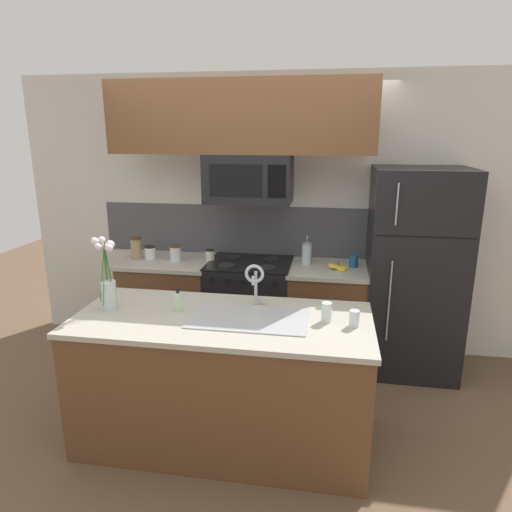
{
  "coord_description": "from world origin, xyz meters",
  "views": [
    {
      "loc": [
        0.72,
        -3.03,
        2.08
      ],
      "look_at": [
        0.17,
        0.27,
        1.16
      ],
      "focal_mm": 32.0,
      "sensor_mm": 36.0,
      "label": 1
    }
  ],
  "objects_px": {
    "refrigerator": "(414,272)",
    "drinking_glass": "(326,312)",
    "dish_soap_bottle": "(178,301)",
    "spare_glass": "(354,318)",
    "banana_bunch": "(338,267)",
    "storage_jar_squat": "(210,255)",
    "microwave": "(249,178)",
    "flower_vase": "(108,285)",
    "storage_jar_tall": "(136,248)",
    "stove_range": "(250,309)",
    "sink_faucet": "(255,279)",
    "french_press": "(307,254)",
    "storage_jar_short": "(176,253)",
    "coffee_tin": "(354,261)",
    "storage_jar_medium": "(150,252)"
  },
  "relations": [
    {
      "from": "banana_bunch",
      "to": "sink_faucet",
      "type": "relative_size",
      "value": 0.62
    },
    {
      "from": "dish_soap_bottle",
      "to": "flower_vase",
      "type": "xyz_separation_m",
      "value": [
        -0.47,
        -0.05,
        0.1
      ]
    },
    {
      "from": "french_press",
      "to": "banana_bunch",
      "type": "bearing_deg",
      "value": -23.08
    },
    {
      "from": "stove_range",
      "to": "microwave",
      "type": "distance_m",
      "value": 1.22
    },
    {
      "from": "flower_vase",
      "to": "sink_faucet",
      "type": "bearing_deg",
      "value": 12.65
    },
    {
      "from": "storage_jar_squat",
      "to": "coffee_tin",
      "type": "height_order",
      "value": "same"
    },
    {
      "from": "stove_range",
      "to": "storage_jar_short",
      "type": "xyz_separation_m",
      "value": [
        -0.69,
        -0.03,
        0.52
      ]
    },
    {
      "from": "french_press",
      "to": "spare_glass",
      "type": "height_order",
      "value": "french_press"
    },
    {
      "from": "storage_jar_squat",
      "to": "dish_soap_bottle",
      "type": "xyz_separation_m",
      "value": [
        0.11,
        -1.22,
        0.01
      ]
    },
    {
      "from": "microwave",
      "to": "refrigerator",
      "type": "bearing_deg",
      "value": 1.62
    },
    {
      "from": "microwave",
      "to": "flower_vase",
      "type": "distance_m",
      "value": 1.55
    },
    {
      "from": "refrigerator",
      "to": "banana_bunch",
      "type": "xyz_separation_m",
      "value": [
        -0.65,
        -0.08,
        0.04
      ]
    },
    {
      "from": "drinking_glass",
      "to": "storage_jar_tall",
      "type": "bearing_deg",
      "value": 146.15
    },
    {
      "from": "refrigerator",
      "to": "storage_jar_squat",
      "type": "bearing_deg",
      "value": 179.89
    },
    {
      "from": "sink_faucet",
      "to": "drinking_glass",
      "type": "xyz_separation_m",
      "value": [
        0.49,
        -0.18,
        -0.13
      ]
    },
    {
      "from": "microwave",
      "to": "storage_jar_tall",
      "type": "relative_size",
      "value": 3.58
    },
    {
      "from": "storage_jar_tall",
      "to": "flower_vase",
      "type": "distance_m",
      "value": 1.29
    },
    {
      "from": "refrigerator",
      "to": "storage_jar_squat",
      "type": "xyz_separation_m",
      "value": [
        -1.82,
        0.0,
        0.07
      ]
    },
    {
      "from": "refrigerator",
      "to": "storage_jar_tall",
      "type": "relative_size",
      "value": 8.62
    },
    {
      "from": "storage_jar_squat",
      "to": "banana_bunch",
      "type": "xyz_separation_m",
      "value": [
        1.17,
        -0.08,
        -0.03
      ]
    },
    {
      "from": "dish_soap_bottle",
      "to": "spare_glass",
      "type": "bearing_deg",
      "value": -2.97
    },
    {
      "from": "coffee_tin",
      "to": "drinking_glass",
      "type": "relative_size",
      "value": 0.86
    },
    {
      "from": "french_press",
      "to": "storage_jar_short",
      "type": "bearing_deg",
      "value": -175.89
    },
    {
      "from": "spare_glass",
      "to": "storage_jar_short",
      "type": "bearing_deg",
      "value": 142.07
    },
    {
      "from": "dish_soap_bottle",
      "to": "storage_jar_medium",
      "type": "bearing_deg",
      "value": 119.71
    },
    {
      "from": "dish_soap_bottle",
      "to": "spare_glass",
      "type": "xyz_separation_m",
      "value": [
        1.16,
        -0.06,
        -0.02
      ]
    },
    {
      "from": "storage_jar_tall",
      "to": "storage_jar_medium",
      "type": "bearing_deg",
      "value": 10.16
    },
    {
      "from": "storage_jar_tall",
      "to": "sink_faucet",
      "type": "xyz_separation_m",
      "value": [
        1.31,
        -1.03,
        0.09
      ]
    },
    {
      "from": "flower_vase",
      "to": "stove_range",
      "type": "bearing_deg",
      "value": 59.46
    },
    {
      "from": "stove_range",
      "to": "spare_glass",
      "type": "bearing_deg",
      "value": -54.83
    },
    {
      "from": "coffee_tin",
      "to": "drinking_glass",
      "type": "xyz_separation_m",
      "value": [
        -0.22,
        -1.26,
        0.01
      ]
    },
    {
      "from": "storage_jar_tall",
      "to": "banana_bunch",
      "type": "height_order",
      "value": "storage_jar_tall"
    },
    {
      "from": "refrigerator",
      "to": "drinking_glass",
      "type": "bearing_deg",
      "value": -120.58
    },
    {
      "from": "stove_range",
      "to": "storage_jar_squat",
      "type": "xyz_separation_m",
      "value": [
        -0.38,
        0.02,
        0.5
      ]
    },
    {
      "from": "coffee_tin",
      "to": "dish_soap_bottle",
      "type": "xyz_separation_m",
      "value": [
        -1.2,
        -1.25,
        0.01
      ]
    },
    {
      "from": "flower_vase",
      "to": "refrigerator",
      "type": "bearing_deg",
      "value": 30.16
    },
    {
      "from": "microwave",
      "to": "banana_bunch",
      "type": "bearing_deg",
      "value": -2.8
    },
    {
      "from": "storage_jar_squat",
      "to": "dish_soap_bottle",
      "type": "height_order",
      "value": "dish_soap_bottle"
    },
    {
      "from": "storage_jar_short",
      "to": "french_press",
      "type": "xyz_separation_m",
      "value": [
        1.21,
        0.09,
        0.02
      ]
    },
    {
      "from": "french_press",
      "to": "flower_vase",
      "type": "height_order",
      "value": "flower_vase"
    },
    {
      "from": "storage_jar_tall",
      "to": "storage_jar_short",
      "type": "xyz_separation_m",
      "value": [
        0.39,
        -0.02,
        -0.03
      ]
    },
    {
      "from": "microwave",
      "to": "coffee_tin",
      "type": "height_order",
      "value": "microwave"
    },
    {
      "from": "dish_soap_bottle",
      "to": "stove_range",
      "type": "bearing_deg",
      "value": 77.37
    },
    {
      "from": "storage_jar_medium",
      "to": "drinking_glass",
      "type": "height_order",
      "value": "drinking_glass"
    },
    {
      "from": "refrigerator",
      "to": "storage_jar_squat",
      "type": "height_order",
      "value": "refrigerator"
    },
    {
      "from": "coffee_tin",
      "to": "storage_jar_medium",
      "type": "bearing_deg",
      "value": -179.0
    },
    {
      "from": "storage_jar_short",
      "to": "flower_vase",
      "type": "bearing_deg",
      "value": -92.02
    },
    {
      "from": "refrigerator",
      "to": "storage_jar_tall",
      "type": "height_order",
      "value": "refrigerator"
    },
    {
      "from": "storage_jar_squat",
      "to": "dish_soap_bottle",
      "type": "relative_size",
      "value": 0.67
    },
    {
      "from": "stove_range",
      "to": "dish_soap_bottle",
      "type": "bearing_deg",
      "value": -102.63
    }
  ]
}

